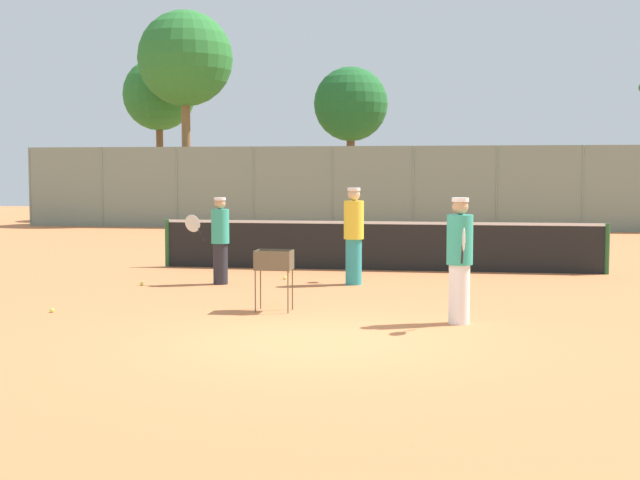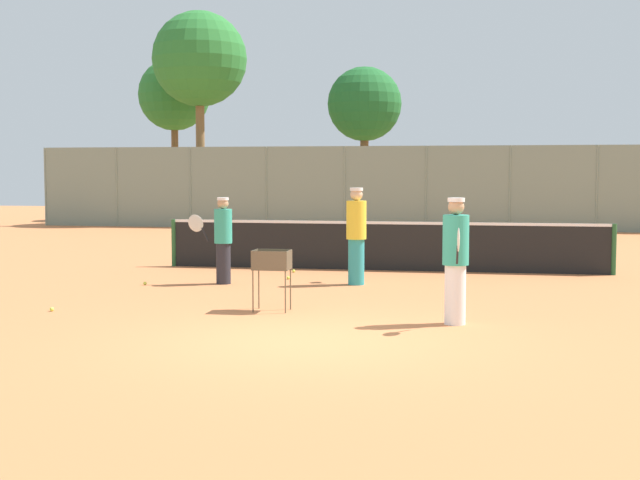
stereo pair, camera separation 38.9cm
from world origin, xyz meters
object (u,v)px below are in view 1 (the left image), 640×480
Objects in this scene: player_yellow_shirt at (220,239)px; player_white_outfit at (460,259)px; player_red_cap at (354,234)px; tennis_net at (379,245)px; ball_cart at (274,265)px.

player_white_outfit is at bearing 132.06° from player_yellow_shirt.
player_yellow_shirt is at bearing 104.37° from player_red_cap.
tennis_net is at bearing -142.36° from player_yellow_shirt.
player_white_outfit is (1.77, -6.64, 0.37)m from tennis_net.
tennis_net is 10.26× the size of ball_cart.
player_white_outfit reaches higher than tennis_net.
tennis_net is 5.25× the size of player_red_cap.
player_red_cap is (-2.01, 4.12, 0.03)m from player_white_outfit.
player_red_cap reaches higher than ball_cart.
player_white_outfit is 1.89× the size of ball_cart.
ball_cart is at bearing 110.90° from player_yellow_shirt.
tennis_net reaches higher than ball_cart.
player_red_cap reaches higher than player_yellow_shirt.
player_red_cap is at bearing -95.47° from tennis_net.
player_white_outfit is 5.90m from player_yellow_shirt.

